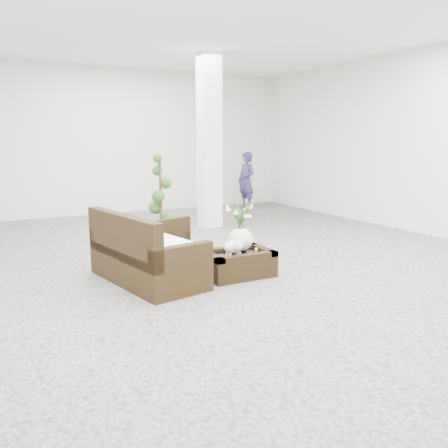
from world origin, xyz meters
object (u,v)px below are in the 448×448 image
armchair (161,239)px  topiary (161,196)px  coffee_table (238,264)px  loveseat (147,247)px

armchair → topiary: 1.94m
armchair → topiary: size_ratio=0.45×
coffee_table → armchair: armchair is taller
armchair → loveseat: bearing=43.2°
loveseat → topiary: bearing=-34.9°
loveseat → topiary: topiary is taller
armchair → topiary: topiary is taller
coffee_table → armchair: (-0.65, 1.18, 0.19)m
loveseat → coffee_table: bearing=-118.2°
coffee_table → topiary: bearing=89.6°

